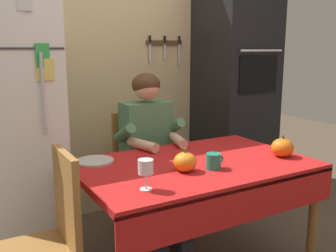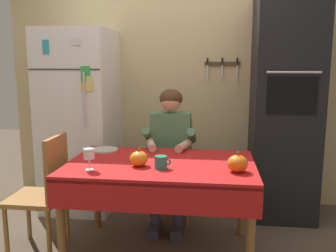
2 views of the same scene
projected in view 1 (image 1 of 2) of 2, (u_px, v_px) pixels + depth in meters
back_wall_assembly at (119, 62)px, 3.31m from camera, size 3.70×0.13×2.60m
refrigerator at (5, 127)px, 2.57m from camera, size 0.68×0.71×1.80m
wall_oven at (235, 89)px, 3.55m from camera, size 0.60×0.64×2.10m
dining_table at (196, 176)px, 2.33m from camera, size 1.40×0.90×0.74m
chair_behind_person at (139, 165)px, 3.03m from camera, size 0.40×0.40×0.93m
seated_person at (150, 143)px, 2.83m from camera, size 0.47×0.55×1.25m
chair_left_side at (48, 236)px, 1.89m from camera, size 0.40×0.40×0.93m
coffee_mug at (214, 161)px, 2.20m from camera, size 0.12×0.09×0.09m
wine_glass at (146, 168)px, 1.86m from camera, size 0.08×0.08×0.15m
pumpkin_large at (185, 162)px, 2.15m from camera, size 0.13×0.13×0.13m
pumpkin_medium at (282, 148)px, 2.44m from camera, size 0.14×0.14×0.14m
serving_tray at (95, 161)px, 2.33m from camera, size 0.23×0.23×0.02m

